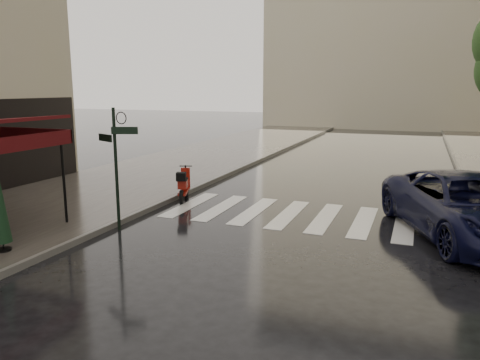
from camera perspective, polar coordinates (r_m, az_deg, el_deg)
The scene contains 9 objects.
ground at distance 9.51m, azimuth -19.15°, elevation -11.53°, with size 120.00×120.00×0.00m, color black.
sidewalk_near at distance 21.57m, azimuth -7.79°, elevation 1.70°, with size 6.00×60.00×0.12m, color #38332D.
curb_near at distance 20.28m, azimuth -0.22°, elevation 1.25°, with size 0.12×60.00×0.16m, color #595651.
curb_far at distance 19.00m, azimuth 25.65°, elevation -0.54°, with size 0.12×60.00×0.16m, color #595651.
crosswalk at distance 13.41m, azimuth 8.10°, elevation -4.36°, with size 7.85×3.20×0.01m.
signpost at distance 12.02m, azimuth -14.88°, elevation 2.49°, with size 1.17×0.29×3.10m.
backdrop_building at distance 45.15m, azimuth 18.35°, elevation 18.82°, with size 22.00×6.00×20.00m, color #C0B692.
scooter at distance 15.15m, azimuth -6.89°, elevation -0.67°, with size 0.75×1.51×1.04m.
parked_car at distance 12.48m, azimuth 25.97°, elevation -2.93°, with size 2.56×5.55×1.54m, color black.
Camera 1 is at (5.83, -6.60, 3.57)m, focal length 35.00 mm.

